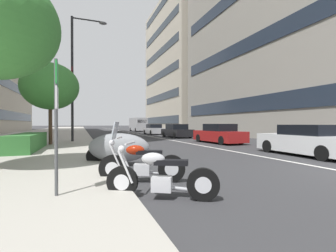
# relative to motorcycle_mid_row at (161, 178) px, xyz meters

# --- Properties ---
(sidewalk_right_plaza) EXTENTS (160.00, 10.70, 0.15)m
(sidewalk_right_plaza) POSITION_rel_motorcycle_mid_row_xyz_m (29.64, 5.85, -0.33)
(sidewalk_right_plaza) COLOR #A39E93
(sidewalk_right_plaza) RESTS_ON ground
(lane_centre_stripe) EXTENTS (110.00, 0.16, 0.01)m
(lane_centre_stripe) POSITION_rel_motorcycle_mid_row_xyz_m (34.64, -6.04, -0.41)
(lane_centre_stripe) COLOR silver
(lane_centre_stripe) RESTS_ON ground
(motorcycle_mid_row) EXTENTS (1.14, 1.98, 1.09)m
(motorcycle_mid_row) POSITION_rel_motorcycle_mid_row_xyz_m (0.00, 0.00, 0.00)
(motorcycle_mid_row) COLOR black
(motorcycle_mid_row) RESTS_ON ground
(motorcycle_by_sign_pole) EXTENTS (0.93, 2.03, 1.50)m
(motorcycle_by_sign_pole) POSITION_rel_motorcycle_mid_row_xyz_m (1.41, 0.05, 0.04)
(motorcycle_by_sign_pole) COLOR black
(motorcycle_by_sign_pole) RESTS_ON ground
(motorcycle_far_end_row) EXTENTS (1.65, 2.30, 1.12)m
(motorcycle_far_end_row) POSITION_rel_motorcycle_mid_row_xyz_m (3.97, 0.22, 0.20)
(motorcycle_far_end_row) COLOR gray
(motorcycle_far_end_row) RESTS_ON ground
(car_approaching_light) EXTENTS (4.58, 2.01, 1.40)m
(car_approaching_light) POSITION_rel_motorcycle_mid_row_xyz_m (3.51, -8.21, 0.25)
(car_approaching_light) COLOR silver
(car_approaching_light) RESTS_ON ground
(car_following_behind) EXTENTS (4.73, 1.96, 1.45)m
(car_following_behind) POSITION_rel_motorcycle_mid_row_xyz_m (10.86, -8.27, 0.25)
(car_following_behind) COLOR maroon
(car_following_behind) RESTS_ON ground
(car_mid_block_traffic) EXTENTS (4.62, 2.03, 1.42)m
(car_mid_block_traffic) POSITION_rel_motorcycle_mid_row_xyz_m (18.70, -8.11, 0.24)
(car_mid_block_traffic) COLOR black
(car_mid_block_traffic) RESTS_ON ground
(car_lead_in_lane) EXTENTS (4.52, 1.97, 1.39)m
(car_lead_in_lane) POSITION_rel_motorcycle_mid_row_xyz_m (26.92, -8.04, 0.23)
(car_lead_in_lane) COLOR #B7B7BC
(car_lead_in_lane) RESTS_ON ground
(delivery_van_ahead) EXTENTS (6.11, 2.27, 2.57)m
(delivery_van_ahead) POSITION_rel_motorcycle_mid_row_xyz_m (39.83, -8.83, 0.97)
(delivery_van_ahead) COLOR #B7B7BC
(delivery_van_ahead) RESTS_ON ground
(parking_sign_by_curb) EXTENTS (0.32, 0.06, 2.46)m
(parking_sign_by_curb) POSITION_rel_motorcycle_mid_row_xyz_m (0.39, 1.84, 1.28)
(parking_sign_by_curb) COLOR #47494C
(parking_sign_by_curb) RESTS_ON sidewalk_right_plaza
(street_lamp_with_banners) EXTENTS (1.26, 2.61, 9.28)m
(street_lamp_with_banners) POSITION_rel_motorcycle_mid_row_xyz_m (14.55, 1.69, 5.22)
(street_lamp_with_banners) COLOR #232326
(street_lamp_with_banners) RESTS_ON sidewalk_right_plaza
(clipped_hedge_bed) EXTENTS (4.99, 1.10, 0.80)m
(clipped_hedge_bed) POSITION_rel_motorcycle_mid_row_xyz_m (9.19, 3.93, 0.14)
(clipped_hedge_bed) COLOR #337033
(clipped_hedge_bed) RESTS_ON sidewalk_right_plaza
(street_tree_mid_sidewalk) EXTENTS (3.46, 3.46, 5.13)m
(street_tree_mid_sidewalk) POSITION_rel_motorcycle_mid_row_xyz_m (12.20, 3.24, 3.40)
(street_tree_mid_sidewalk) COLOR #473323
(street_tree_mid_sidewalk) RESTS_ON sidewalk_right_plaza
(office_tower_mid_left) EXTENTS (23.38, 22.06, 28.20)m
(office_tower_mid_left) POSITION_rel_motorcycle_mid_row_xyz_m (43.80, -25.55, 13.69)
(office_tower_mid_left) COLOR beige
(office_tower_mid_left) RESTS_ON ground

